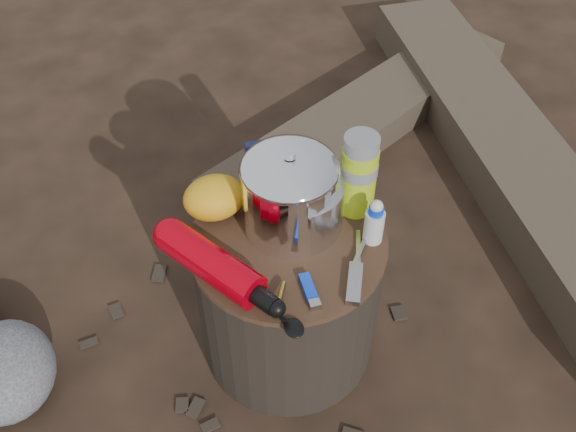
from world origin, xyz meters
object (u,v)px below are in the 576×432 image
object	(u,v)px
thermos	(358,175)
travel_mug	(303,173)
fuel_bottle	(211,263)
log_main	(508,154)
camping_pot	(290,193)
stump	(288,295)

from	to	relation	value
thermos	travel_mug	distance (m)	0.14
fuel_bottle	travel_mug	world-z (taller)	travel_mug
log_main	camping_pot	size ratio (longest dim) A/B	8.58
log_main	fuel_bottle	distance (m)	1.21
stump	log_main	bearing A→B (deg)	21.65
stump	thermos	bearing A→B (deg)	12.66
camping_pot	travel_mug	xyz separation A→B (m)	(0.07, 0.09, -0.05)
camping_pot	thermos	distance (m)	0.16
log_main	thermos	size ratio (longest dim) A/B	8.63
log_main	thermos	world-z (taller)	thermos
thermos	travel_mug	size ratio (longest dim) A/B	1.81
log_main	camping_pot	xyz separation A→B (m)	(-0.88, -0.32, 0.43)
stump	fuel_bottle	distance (m)	0.30
camping_pot	thermos	size ratio (longest dim) A/B	1.01
stump	fuel_bottle	bearing A→B (deg)	-169.36
stump	travel_mug	bearing A→B (deg)	56.99
travel_mug	camping_pot	bearing A→B (deg)	-126.09
stump	camping_pot	size ratio (longest dim) A/B	2.13
fuel_bottle	travel_mug	bearing A→B (deg)	2.53
thermos	stump	bearing A→B (deg)	-167.34
camping_pot	thermos	xyz separation A→B (m)	(0.16, -0.00, -0.00)
thermos	fuel_bottle	bearing A→B (deg)	-168.35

